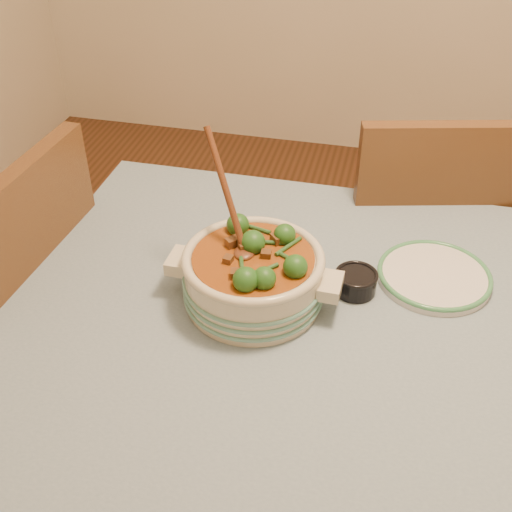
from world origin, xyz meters
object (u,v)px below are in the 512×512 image
at_px(chair_far, 419,238).
at_px(stew_casserole, 253,273).
at_px(white_plate, 434,276).
at_px(condiment_bowl, 356,281).
at_px(chair_left, 15,308).
at_px(dining_table, 400,366).

bearing_deg(chair_far, stew_casserole, 45.55).
height_order(white_plate, condiment_bowl, condiment_bowl).
height_order(stew_casserole, white_plate, stew_casserole).
height_order(chair_far, chair_left, chair_left).
height_order(stew_casserole, condiment_bowl, stew_casserole).
relative_size(condiment_bowl, chair_left, 0.10).
xyz_separation_m(condiment_bowl, chair_far, (0.15, 0.53, -0.23)).
bearing_deg(stew_casserole, chair_left, 175.80).
relative_size(chair_far, chair_left, 0.99).
xyz_separation_m(stew_casserole, chair_left, (-0.64, 0.05, -0.27)).
height_order(dining_table, stew_casserole, stew_casserole).
bearing_deg(dining_table, condiment_bowl, 136.13).
bearing_deg(white_plate, chair_far, 91.99).
relative_size(condiment_bowl, chair_far, 0.10).
bearing_deg(white_plate, chair_left, -173.71).
relative_size(stew_casserole, chair_left, 0.37).
distance_m(condiment_bowl, chair_far, 0.60).
bearing_deg(chair_far, white_plate, 77.90).
distance_m(condiment_bowl, chair_left, 0.88).
xyz_separation_m(white_plate, chair_left, (-1.02, -0.11, -0.21)).
xyz_separation_m(condiment_bowl, chair_left, (-0.85, -0.03, -0.22)).
distance_m(white_plate, chair_far, 0.50).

